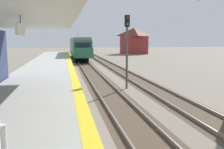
% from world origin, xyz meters
% --- Properties ---
extents(station_platform, '(5.00, 80.00, 0.91)m').
position_xyz_m(station_platform, '(-2.50, 16.00, 0.45)').
color(station_platform, '#A8A8A3').
rests_on(station_platform, ground).
extents(track_pair_nearest_platform, '(2.34, 120.00, 0.16)m').
position_xyz_m(track_pair_nearest_platform, '(1.90, 20.00, 0.05)').
color(track_pair_nearest_platform, '#4C3D2D').
rests_on(track_pair_nearest_platform, ground).
extents(track_pair_middle, '(2.34, 120.00, 0.16)m').
position_xyz_m(track_pair_middle, '(5.30, 20.00, 0.05)').
color(track_pair_middle, '#4C3D2D').
rests_on(track_pair_middle, ground).
extents(approaching_train, '(2.93, 19.60, 4.76)m').
position_xyz_m(approaching_train, '(1.90, 46.13, 2.18)').
color(approaching_train, '#286647').
rests_on(approaching_train, ground).
extents(rail_signal_post, '(0.32, 0.34, 5.20)m').
position_xyz_m(rail_signal_post, '(3.50, 17.49, 3.19)').
color(rail_signal_post, '#4C4C4C').
rests_on(rail_signal_post, ground).
extents(distant_trackside_house, '(6.60, 5.28, 6.40)m').
position_xyz_m(distant_trackside_house, '(16.25, 59.78, 3.34)').
color(distant_trackside_house, maroon).
rests_on(distant_trackside_house, ground).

